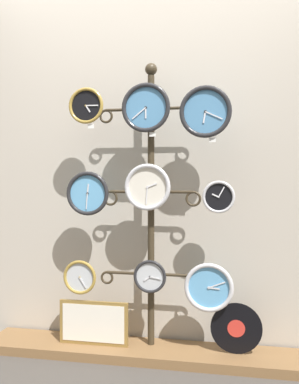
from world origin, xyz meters
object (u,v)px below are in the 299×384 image
Objects in this scene: clock_top_center at (146,108)px; picture_frame at (94,323)px; display_stand at (151,259)px; clock_middle_left at (88,193)px; clock_bottom_right at (209,287)px; clock_middle_center at (148,187)px; clock_top_right at (205,112)px; clock_top_left at (86,106)px; clock_bottom_left at (80,277)px; clock_middle_right at (219,197)px; vinyl_record at (236,328)px; clock_bottom_center at (150,276)px.

clock_top_center is 1.44m from picture_frame.
display_stand is 0.97m from clock_top_center.
clock_middle_left reaches higher than clock_bottom_right.
clock_top_center reaches higher than clock_middle_center.
clock_top_center is 0.67m from clock_middle_left.
clock_bottom_right is (0.02, 0.02, -1.08)m from clock_top_right.
clock_top_left reaches higher than clock_bottom_left.
clock_middle_right is (0.45, -0.02, -0.06)m from clock_middle_center.
display_stand is 4.08× the size of picture_frame.
clock_bottom_center is at bearing -176.56° from vinyl_record.
vinyl_record is 0.92m from picture_frame.
clock_bottom_center is 0.66× the size of vinyl_record.
clock_top_center is 1.07m from clock_bottom_center.
clock_bottom_left is at bearing -176.87° from clock_middle_center.
display_stand is at bearing 174.21° from vinyl_record.
clock_bottom_right is (0.38, -0.09, -0.15)m from display_stand.
clock_top_left is 0.73× the size of clock_top_right.
clock_middle_right is 0.67m from clock_bottom_center.
clock_top_right is at bearing -3.43° from clock_top_center.
clock_top_right is (0.38, -0.02, -0.04)m from clock_top_center.
clock_top_right is at bearing -0.57° from clock_bottom_left.
clock_middle_right is at bearing 9.01° from clock_top_right.
clock_bottom_right is at bearing 0.82° from clock_bottom_left.
clock_middle_right is at bearing -0.96° from clock_middle_left.
vinyl_record is (1.00, 0.05, -0.29)m from clock_bottom_left.
clock_top_right is 1.09m from clock_bottom_center.
clock_middle_right is 0.63× the size of vinyl_record.
clock_bottom_right is 0.66× the size of picture_frame.
clock_bottom_center is (-0.35, 0.03, -1.03)m from clock_top_right.
display_stand reaches higher than clock_middle_center.
clock_top_right is 0.52m from clock_middle_right.
display_stand reaches higher than clock_top_center.
clock_middle_center is (0.40, 0.03, -0.52)m from clock_top_left.
display_stand is 6.60× the size of clock_middle_left.
clock_top_center is at bearing 179.65° from clock_bottom_right.
clock_bottom_center is (0.41, 0.02, -1.09)m from clock_top_left.
clock_bottom_center is 0.46× the size of picture_frame.
display_stand is 6.21× the size of clock_bottom_right.
clock_middle_right is at bearing 0.31° from clock_bottom_left.
clock_bottom_left is at bearing -177.86° from clock_bottom_center.
clock_bottom_right reaches higher than vinyl_record.
clock_middle_center is 1.49× the size of clock_middle_right.
clock_top_right reaches higher than clock_middle_left.
clock_top_right is 1.53m from picture_frame.
clock_top_center is (0.39, 0.02, -0.02)m from clock_top_left.
clock_top_center is at bearing -130.13° from clock_middle_center.
picture_frame is (-0.35, 0.00, -1.39)m from clock_top_center.
display_stand is at bearing 13.45° from picture_frame.
picture_frame is (-0.73, 0.03, -1.35)m from clock_top_right.
clock_bottom_center is 0.69× the size of clock_bottom_right.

